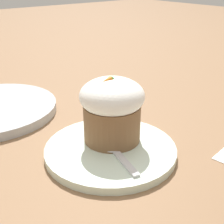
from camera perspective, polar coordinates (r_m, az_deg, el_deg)
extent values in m
plane|color=#846042|center=(0.49, -0.27, -7.57)|extent=(4.00, 4.00, 0.00)
cylinder|color=silver|center=(0.49, -0.27, -6.95)|extent=(0.20, 0.20, 0.01)
cylinder|color=brown|center=(0.49, 0.00, -1.94)|extent=(0.09, 0.09, 0.06)
ellipsoid|color=white|center=(0.47, 0.00, 2.97)|extent=(0.10, 0.10, 0.06)
cone|color=orange|center=(0.46, -0.96, 5.80)|extent=(0.01, 0.01, 0.01)
sphere|color=green|center=(0.46, -0.17, 6.01)|extent=(0.01, 0.01, 0.01)
cube|color=silver|center=(0.45, 2.31, -9.11)|extent=(0.03, 0.07, 0.00)
ellipsoid|color=silver|center=(0.48, -0.46, -5.85)|extent=(0.05, 0.06, 0.01)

